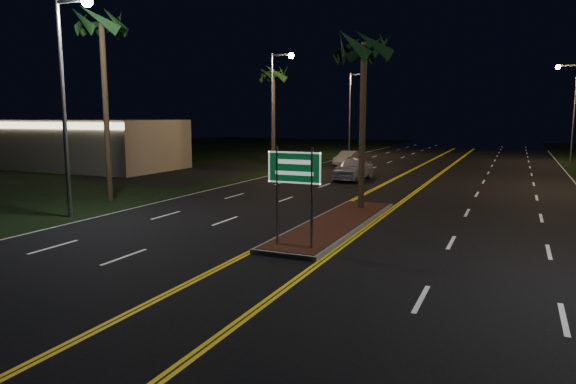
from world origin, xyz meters
The scene contains 14 objects.
ground centered at (0.00, 0.00, 0.00)m, with size 120.00×120.00×0.00m, color black.
grass_left centered at (-30.00, 25.00, 0.00)m, with size 40.00×110.00×0.01m, color black.
median_island centered at (0.00, 7.00, 0.08)m, with size 2.25×10.25×0.17m.
highway_sign centered at (0.00, 2.80, 2.40)m, with size 1.80×0.08×3.20m.
commercial_building centered at (-26.00, 19.99, 2.00)m, with size 15.00×8.12×4.00m.
streetlight_left_near centered at (-10.61, 4.00, 5.66)m, with size 1.91×0.44×9.00m.
streetlight_left_mid centered at (-10.61, 24.00, 5.66)m, with size 1.91×0.44×9.00m.
streetlight_left_far centered at (-10.61, 44.00, 5.66)m, with size 1.91×0.44×9.00m.
streetlight_right_far centered at (10.61, 42.00, 5.66)m, with size 1.91×0.44×9.00m.
palm_median centered at (0.00, 10.50, 7.28)m, with size 2.40×2.40×8.30m.
palm_left_near centered at (-12.50, 8.00, 8.68)m, with size 2.40×2.40×9.80m.
palm_left_far centered at (-12.80, 28.00, 7.75)m, with size 2.40×2.40×8.80m.
car_near centered at (-3.73, 21.63, 0.91)m, with size 2.33×5.45×1.82m, color silver.
car_far centered at (-7.13, 31.35, 0.73)m, with size 1.89×4.40×1.47m, color #B6B7C0.
Camera 1 is at (6.35, -11.96, 4.31)m, focal length 32.00 mm.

